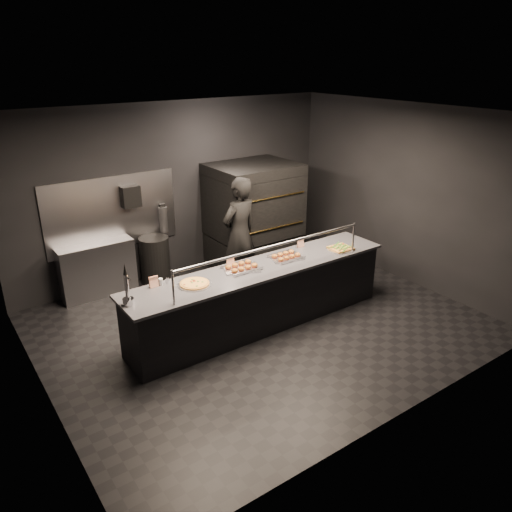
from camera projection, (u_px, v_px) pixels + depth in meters
name	position (u px, v px, depth m)	size (l,w,h in m)	color
room	(258.00, 228.00, 6.82)	(6.04, 6.00, 3.00)	black
service_counter	(261.00, 296.00, 7.19)	(4.10, 0.78, 1.37)	black
pizza_oven	(253.00, 216.00, 9.08)	(1.50, 1.23, 1.91)	black
prep_shelf	(98.00, 270.00, 8.10)	(1.20, 0.35, 0.90)	#99999E
towel_dispenser	(130.00, 196.00, 8.11)	(0.30, 0.20, 0.35)	black
fire_extinguisher	(163.00, 219.00, 8.59)	(0.14, 0.14, 0.51)	#B2B2B7
beer_tap	(128.00, 293.00, 5.93)	(0.14, 0.20, 0.53)	silver
round_pizza	(195.00, 284.00, 6.48)	(0.44, 0.44, 0.03)	silver
slider_tray_a	(241.00, 267.00, 6.95)	(0.58, 0.51, 0.08)	silver
slider_tray_b	(286.00, 256.00, 7.32)	(0.52, 0.43, 0.07)	silver
square_pizza	(341.00, 248.00, 7.64)	(0.42, 0.42, 0.05)	silver
condiment_jar	(163.00, 281.00, 6.48)	(0.14, 0.06, 0.09)	silver
tent_cards	(233.00, 261.00, 7.05)	(2.58, 0.04, 0.15)	white
trash_bin	(155.00, 260.00, 8.55)	(0.50, 0.50, 0.83)	black
worker	(240.00, 234.00, 8.19)	(0.70, 0.46, 1.91)	black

